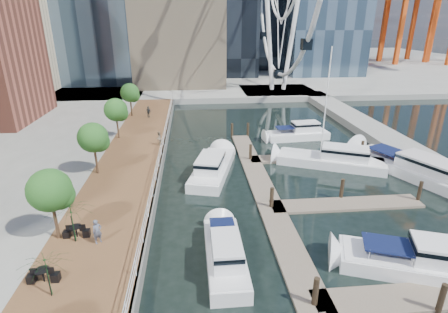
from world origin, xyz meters
The scene contains 16 objects.
ground centered at (0.00, 0.00, 0.00)m, with size 520.00×520.00×0.00m, color black.
boardwalk centered at (-9.00, 15.00, 0.50)m, with size 6.00×60.00×1.00m, color brown.
seawall centered at (-6.00, 15.00, 0.50)m, with size 0.25×60.00×1.00m, color #595954.
land_far centered at (0.00, 102.00, 0.50)m, with size 200.00×114.00×1.00m, color gray.
breakwater centered at (20.00, 20.00, 0.50)m, with size 4.00×60.00×1.00m, color gray.
pier centered at (14.00, 52.00, 0.50)m, with size 14.00×12.00×1.00m, color gray.
railing centered at (-6.10, 15.00, 1.52)m, with size 0.10×60.00×1.05m, color white, non-canonical shape.
floating_docks centered at (7.97, 9.98, 0.49)m, with size 16.00×34.00×2.60m.
street_trees centered at (-11.40, 14.00, 4.29)m, with size 2.60×42.60×4.60m.
cafe_tables centered at (-10.40, -2.00, 1.37)m, with size 2.50×13.70×0.74m.
yacht_foreground centered at (10.15, -0.06, 0.00)m, with size 2.75×10.27×2.15m, color white, non-canonical shape.
pedestrian_near centered at (-8.80, 3.24, 1.78)m, with size 0.57×0.37×1.56m, color #4D5467.
pedestrian_mid centered at (-6.55, 21.03, 1.76)m, with size 0.74×0.58×1.52m, color gray.
pedestrian_far centered at (-8.93, 33.00, 1.79)m, with size 0.92×0.38×1.57m, color #343941.
moored_yachts centered at (9.91, 13.17, 0.00)m, with size 25.83×36.81×11.50m.
cafe_seating centered at (-10.19, -1.20, 2.17)m, with size 3.71×17.00×2.56m.
Camera 1 is at (-2.85, -15.33, 13.63)m, focal length 28.00 mm.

